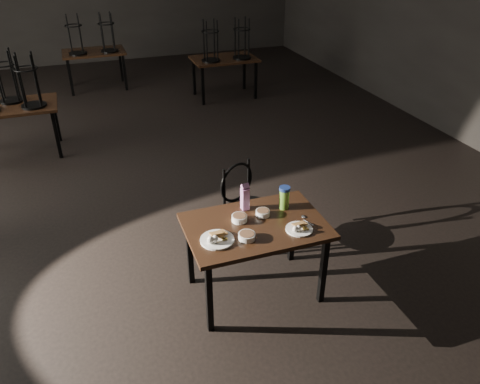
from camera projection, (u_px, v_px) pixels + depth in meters
name	position (u px, v px, depth m)	size (l,w,h in m)	color
main_table	(255.00, 232.00, 4.04)	(1.20, 0.80, 0.75)	black
plate_left	(217.00, 238.00, 3.78)	(0.28, 0.28, 0.09)	white
plate_right	(299.00, 228.00, 3.92)	(0.23, 0.23, 0.07)	white
bowl_near	(239.00, 218.00, 4.04)	(0.14, 0.14, 0.05)	white
bowl_far	(263.00, 213.00, 4.11)	(0.12, 0.12, 0.05)	white
bowl_big	(247.00, 236.00, 3.81)	(0.14, 0.14, 0.05)	white
juice_carton	(245.00, 197.00, 4.16)	(0.07, 0.07, 0.26)	#8E1981
water_bottle	(284.00, 197.00, 4.17)	(0.11, 0.11, 0.22)	#73BF38
spoon	(304.00, 217.00, 4.09)	(0.05, 0.18, 0.01)	silver
bentwood_chair	(244.00, 201.00, 4.71)	(0.50, 0.49, 0.93)	black
bg_table_left	(11.00, 104.00, 6.53)	(1.20, 0.80, 1.48)	black
bg_table_right	(225.00, 58.00, 8.77)	(1.20, 0.80, 1.48)	black
bg_table_far	(94.00, 51.00, 9.22)	(1.20, 0.80, 1.48)	black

